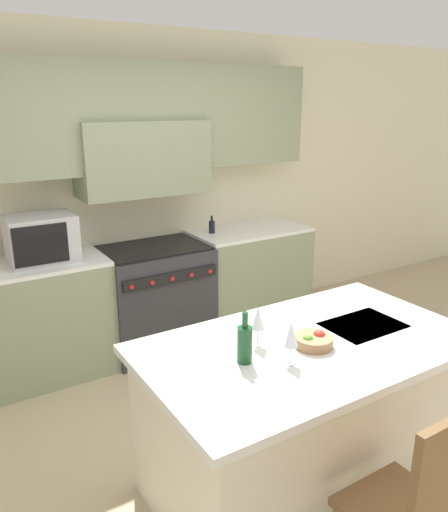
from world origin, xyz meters
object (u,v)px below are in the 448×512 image
object	(u,v)px
wine_glass_far	(258,319)
oil_bottle_on_counter	(212,227)
range_stove	(155,297)
island_chair	(419,505)
microwave	(41,238)
fruit_bowl	(313,340)
wine_glass_near	(291,335)
wine_bottle	(245,343)

from	to	relation	value
wine_glass_far	oil_bottle_on_counter	xyz separation A→B (m)	(0.87, 1.94, -0.04)
range_stove	island_chair	size ratio (longest dim) A/B	0.89
microwave	fruit_bowl	distance (m)	2.24
range_stove	fruit_bowl	size ratio (longest dim) A/B	4.50
microwave	wine_glass_near	bearing A→B (deg)	-72.59
oil_bottle_on_counter	range_stove	bearing A→B (deg)	-173.30
island_chair	fruit_bowl	distance (m)	0.87
wine_glass_near	fruit_bowl	xyz separation A→B (m)	(0.22, 0.08, -0.12)
oil_bottle_on_counter	wine_glass_far	bearing A→B (deg)	-114.09
oil_bottle_on_counter	wine_bottle	bearing A→B (deg)	-116.51
wine_glass_near	oil_bottle_on_counter	bearing A→B (deg)	68.80
range_stove	wine_bottle	xyz separation A→B (m)	(-0.40, -1.98, 0.53)
wine_glass_near	oil_bottle_on_counter	xyz separation A→B (m)	(0.85, 2.18, -0.04)
island_chair	oil_bottle_on_counter	bearing A→B (deg)	75.42
range_stove	wine_glass_far	size ratio (longest dim) A/B	4.23
wine_glass_near	wine_glass_far	xyz separation A→B (m)	(-0.02, 0.24, 0.00)
wine_glass_far	fruit_bowl	xyz separation A→B (m)	(0.24, -0.16, -0.12)
range_stove	wine_bottle	size ratio (longest dim) A/B	3.52
range_stove	oil_bottle_on_counter	world-z (taller)	oil_bottle_on_counter
island_chair	oil_bottle_on_counter	size ratio (longest dim) A/B	6.41
island_chair	wine_glass_near	bearing A→B (deg)	97.55
microwave	range_stove	bearing A→B (deg)	-1.20
range_stove	microwave	xyz separation A→B (m)	(-0.89, 0.02, 0.66)
wine_bottle	oil_bottle_on_counter	xyz separation A→B (m)	(1.02, 2.05, 0.01)
microwave	oil_bottle_on_counter	distance (m)	1.52
wine_glass_far	wine_glass_near	bearing A→B (deg)	-84.42
island_chair	wine_glass_far	xyz separation A→B (m)	(-0.12, 0.95, 0.47)
wine_glass_far	oil_bottle_on_counter	distance (m)	2.13
range_stove	fruit_bowl	bearing A→B (deg)	-90.18
range_stove	wine_bottle	world-z (taller)	wine_bottle
island_chair	microwave	bearing A→B (deg)	105.01
microwave	wine_glass_near	size ratio (longest dim) A/B	2.25
range_stove	island_chair	bearing A→B (deg)	-92.63
wine_glass_far	island_chair	bearing A→B (deg)	-82.94
wine_glass_near	fruit_bowl	distance (m)	0.26
microwave	wine_glass_far	xyz separation A→B (m)	(0.64, -1.89, -0.08)
wine_glass_near	wine_bottle	bearing A→B (deg)	144.23
island_chair	wine_glass_far	distance (m)	1.06
fruit_bowl	range_stove	bearing A→B (deg)	89.82
wine_bottle	range_stove	bearing A→B (deg)	78.54
range_stove	wine_glass_far	bearing A→B (deg)	-97.51
wine_glass_near	oil_bottle_on_counter	size ratio (longest dim) A/B	1.35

